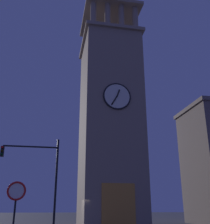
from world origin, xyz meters
TOP-DOWN VIEW (x-y plane):
  - clocktower at (-3.96, -2.74)m, footprint 6.92×8.11m
  - traffic_signal_near at (3.17, 6.33)m, footprint 4.14×0.41m
  - no_horn_sign at (3.69, 14.72)m, footprint 0.78×0.14m

SIDE VIEW (x-z plane):
  - no_horn_sign at x=3.69m, z-range 0.80..3.64m
  - traffic_signal_near at x=3.17m, z-range 1.03..7.72m
  - clocktower at x=-3.96m, z-range -2.67..25.35m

